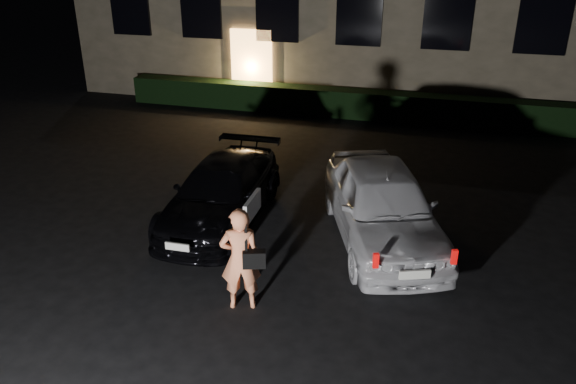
# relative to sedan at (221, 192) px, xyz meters

# --- Properties ---
(ground) EXTENTS (80.00, 80.00, 0.00)m
(ground) POSITION_rel_sedan_xyz_m (1.28, -2.72, -0.59)
(ground) COLOR black
(ground) RESTS_ON ground
(hedge) EXTENTS (15.00, 0.70, 0.85)m
(hedge) POSITION_rel_sedan_xyz_m (1.28, 7.78, -0.16)
(hedge) COLOR black
(hedge) RESTS_ON ground
(sedan) EXTENTS (1.83, 4.15, 1.17)m
(sedan) POSITION_rel_sedan_xyz_m (0.00, 0.00, 0.00)
(sedan) COLOR black
(sedan) RESTS_ON ground
(hatch) EXTENTS (3.12, 4.59, 1.45)m
(hatch) POSITION_rel_sedan_xyz_m (3.17, 0.02, 0.14)
(hatch) COLOR silver
(hatch) RESTS_ON ground
(man) EXTENTS (0.77, 0.57, 1.67)m
(man) POSITION_rel_sedan_xyz_m (1.40, -2.66, 0.25)
(man) COLOR #FF9160
(man) RESTS_ON ground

